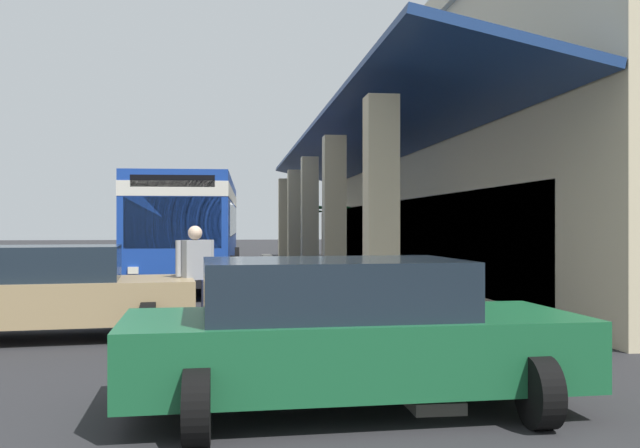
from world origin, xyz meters
The scene contains 8 objects.
ground centered at (0.00, 8.00, 0.00)m, with size 120.00×120.00×0.00m, color #262628.
curb_strip centered at (0.63, 2.85, 0.06)m, with size 33.87×0.50×0.12m, color #9E998E.
plaza_building centered at (0.63, 12.48, 3.98)m, with size 28.53×15.65×7.96m.
transit_bus centered at (1.76, -0.33, 1.85)m, with size 11.27×3.01×3.34m.
parked_sedan_green centered at (17.21, 2.00, 0.75)m, with size 2.57×4.48×1.47m.
parked_sedan_tan centered at (12.39, -1.99, 0.75)m, with size 2.74×4.56×1.47m.
pedestrian centered at (12.00, 0.28, 1.02)m, with size 0.50×0.62×1.79m.
potted_palm centered at (-2.70, 4.39, 0.61)m, with size 1.71×2.00×2.55m.
Camera 1 is at (24.03, 0.88, 1.81)m, focal length 39.80 mm.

